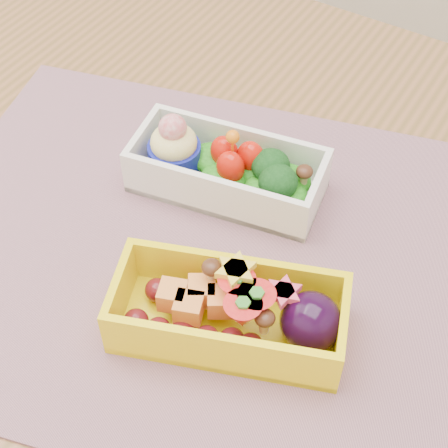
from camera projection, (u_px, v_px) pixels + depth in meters
The scene contains 4 objects.
table at pixel (183, 310), 0.67m from camera, with size 1.20×0.80×0.75m.
placemat at pixel (213, 255), 0.59m from camera, with size 0.51×0.39×0.00m, color #A06E74.
bento_white at pixel (226, 170), 0.62m from camera, with size 0.18×0.10×0.07m.
bento_yellow at pixel (234, 313), 0.52m from camera, with size 0.19×0.13×0.06m.
Camera 1 is at (0.23, -0.30, 1.21)m, focal length 56.87 mm.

